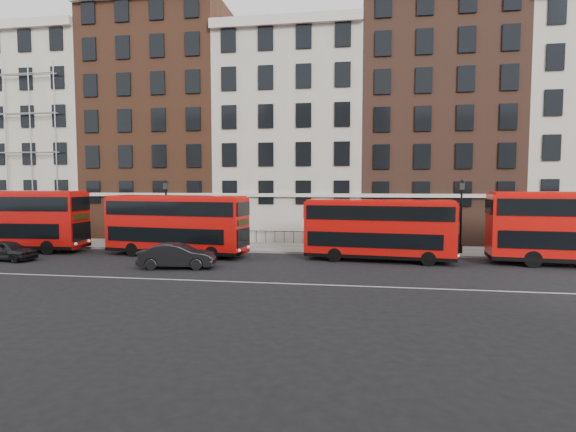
% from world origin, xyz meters
% --- Properties ---
extents(ground, '(120.00, 120.00, 0.00)m').
position_xyz_m(ground, '(0.00, 0.00, 0.00)').
color(ground, black).
rests_on(ground, ground).
extents(pavement, '(80.00, 5.00, 0.15)m').
position_xyz_m(pavement, '(0.00, 10.50, 0.07)').
color(pavement, gray).
rests_on(pavement, ground).
extents(kerb, '(80.00, 0.30, 0.16)m').
position_xyz_m(kerb, '(0.00, 8.00, 0.08)').
color(kerb, gray).
rests_on(kerb, ground).
extents(road_centre_line, '(70.00, 0.12, 0.01)m').
position_xyz_m(road_centre_line, '(0.00, -2.00, 0.01)').
color(road_centre_line, white).
rests_on(road_centre_line, ground).
extents(building_terrace, '(64.00, 11.95, 22.00)m').
position_xyz_m(building_terrace, '(-0.31, 17.88, 10.24)').
color(building_terrace, '#AEA896').
rests_on(building_terrace, ground).
extents(bus_a, '(11.12, 3.26, 4.62)m').
position_xyz_m(bus_a, '(-19.75, 5.66, 2.48)').
color(bus_a, red).
rests_on(bus_a, ground).
extents(bus_b, '(10.50, 3.76, 4.32)m').
position_xyz_m(bus_b, '(-6.66, 5.66, 2.32)').
color(bus_b, red).
rests_on(bus_b, ground).
extents(bus_c, '(9.94, 3.33, 4.10)m').
position_xyz_m(bus_c, '(7.52, 5.66, 2.20)').
color(bus_c, red).
rests_on(bus_c, ground).
extents(car_rear, '(4.12, 2.02, 1.35)m').
position_xyz_m(car_rear, '(-17.08, 2.03, 0.68)').
color(car_rear, black).
rests_on(car_rear, ground).
extents(car_front, '(4.78, 2.29, 1.51)m').
position_xyz_m(car_front, '(-4.71, 1.20, 0.76)').
color(car_front, black).
rests_on(car_front, ground).
extents(lamp_post_left, '(0.44, 0.44, 5.33)m').
position_xyz_m(lamp_post_left, '(-8.79, 8.81, 3.08)').
color(lamp_post_left, black).
rests_on(lamp_post_left, pavement).
extents(lamp_post_right, '(0.44, 0.44, 5.33)m').
position_xyz_m(lamp_post_right, '(13.50, 9.21, 3.08)').
color(lamp_post_right, black).
rests_on(lamp_post_right, pavement).
extents(iron_railings, '(6.60, 0.06, 1.00)m').
position_xyz_m(iron_railings, '(0.00, 12.70, 0.65)').
color(iron_railings, black).
rests_on(iron_railings, pavement).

